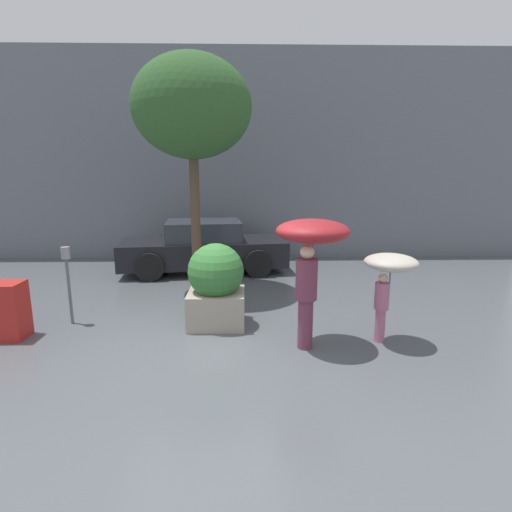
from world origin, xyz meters
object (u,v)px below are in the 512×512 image
at_px(street_tree, 192,108).
at_px(parking_meter, 67,269).
at_px(parked_car_near, 204,248).
at_px(person_adult, 311,244).
at_px(planter_box, 216,285).
at_px(newspaper_box, 8,311).
at_px(person_child, 389,271).

xyz_separation_m(street_tree, parking_meter, (-1.92, -1.98, -2.86)).
bearing_deg(parked_car_near, person_adult, -163.05).
height_order(planter_box, newspaper_box, planter_box).
bearing_deg(person_child, parking_meter, -157.91).
relative_size(planter_box, person_adult, 0.74).
relative_size(parked_car_near, parking_meter, 3.25).
bearing_deg(planter_box, person_adult, -30.66).
xyz_separation_m(street_tree, newspaper_box, (-2.63, -2.58, -3.38)).
height_order(street_tree, newspaper_box, street_tree).
distance_m(street_tree, parking_meter, 3.98).
bearing_deg(person_adult, parking_meter, 115.22).
bearing_deg(planter_box, street_tree, 105.42).
bearing_deg(parking_meter, newspaper_box, -139.60).
bearing_deg(person_child, person_adult, -144.49).
bearing_deg(newspaper_box, parked_car_near, 58.89).
relative_size(person_child, street_tree, 0.28).
height_order(person_adult, street_tree, street_tree).
distance_m(planter_box, newspaper_box, 3.25).
xyz_separation_m(parked_car_near, street_tree, (0.02, -1.74, 3.21)).
relative_size(person_child, parked_car_near, 0.32).
bearing_deg(planter_box, parked_car_near, 98.89).
relative_size(street_tree, parking_meter, 3.63).
bearing_deg(newspaper_box, street_tree, 44.48).
bearing_deg(parking_meter, street_tree, 45.84).
xyz_separation_m(person_adult, parked_car_near, (-2.04, 4.69, -0.93)).
xyz_separation_m(planter_box, street_tree, (-0.58, 2.10, 3.12)).
distance_m(parking_meter, newspaper_box, 1.06).
bearing_deg(person_adult, planter_box, 98.43).
relative_size(planter_box, street_tree, 0.29).
bearing_deg(planter_box, parking_meter, 177.29).
bearing_deg(person_adult, parked_car_near, 62.64).
relative_size(person_adult, parking_meter, 1.42).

